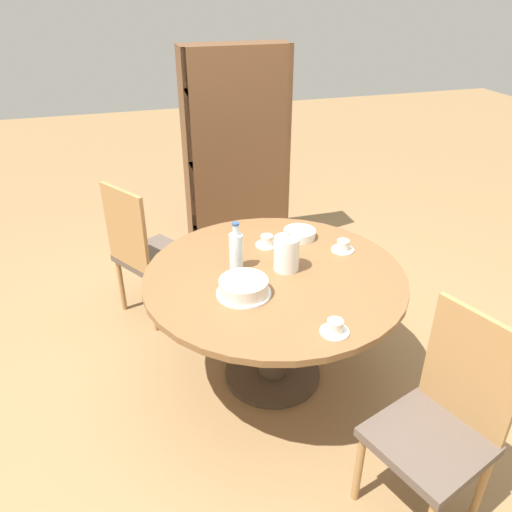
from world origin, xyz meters
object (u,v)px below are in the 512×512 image
at_px(chair_a, 146,250).
at_px(chair_b, 442,420).
at_px(cup_a, 335,328).
at_px(coffee_pot, 287,252).
at_px(cup_b, 267,241).
at_px(bookshelf, 238,153).
at_px(cake_main, 244,287).
at_px(water_bottle, 236,250).
at_px(cup_c, 343,246).

height_order(chair_a, chair_b, same).
bearing_deg(cup_a, chair_a, 116.79).
bearing_deg(coffee_pot, cup_b, 93.88).
xyz_separation_m(bookshelf, cup_a, (-0.15, -2.24, -0.09)).
height_order(bookshelf, coffee_pot, bookshelf).
bearing_deg(cake_main, cup_b, 59.93).
xyz_separation_m(coffee_pot, water_bottle, (-0.25, 0.09, 0.01)).
bearing_deg(water_bottle, coffee_pot, -18.71).
bearing_deg(coffee_pot, bookshelf, 84.09).
height_order(water_bottle, cup_c, water_bottle).
relative_size(chair_a, cup_c, 7.41).
height_order(chair_a, cake_main, chair_a).
xyz_separation_m(water_bottle, cup_a, (0.27, -0.66, -0.08)).
bearing_deg(cup_a, bookshelf, 86.11).
bearing_deg(cup_b, bookshelf, 82.12).
bearing_deg(bookshelf, cup_b, 82.12).
bearing_deg(cup_a, coffee_pot, 91.98).
height_order(coffee_pot, cake_main, coffee_pot).
xyz_separation_m(chair_a, cup_a, (0.70, -1.39, 0.24)).
bearing_deg(cup_b, cup_a, -87.39).
bearing_deg(cup_b, chair_a, 141.20).
xyz_separation_m(coffee_pot, cup_a, (0.02, -0.58, -0.08)).
xyz_separation_m(chair_a, bookshelf, (0.85, 0.85, 0.32)).
distance_m(chair_a, cup_b, 0.88).
bearing_deg(cake_main, water_bottle, 83.32).
xyz_separation_m(bookshelf, cup_c, (0.21, -1.56, -0.09)).
height_order(chair_b, cake_main, chair_b).
height_order(cup_a, cup_b, same).
bearing_deg(cake_main, chair_a, 112.12).
bearing_deg(chair_b, cup_b, 176.47).
xyz_separation_m(water_bottle, cake_main, (-0.03, -0.26, -0.07)).
bearing_deg(chair_a, bookshelf, -77.23).
xyz_separation_m(coffee_pot, cake_main, (-0.28, -0.17, -0.06)).
bearing_deg(chair_b, coffee_pot, 179.55).
bearing_deg(cup_c, chair_a, 146.00).
relative_size(chair_b, cup_c, 7.41).
xyz_separation_m(chair_b, cup_b, (-0.35, 1.27, 0.24)).
bearing_deg(cup_c, water_bottle, -178.65).
xyz_separation_m(bookshelf, water_bottle, (-0.42, -1.58, -0.00)).
xyz_separation_m(chair_a, cake_main, (0.40, -0.99, 0.25)).
xyz_separation_m(bookshelf, coffee_pot, (-0.17, -1.66, -0.01)).
bearing_deg(chair_b, cup_c, 158.55).
relative_size(bookshelf, cup_b, 12.66).
bearing_deg(chair_b, water_bottle, -170.44).
xyz_separation_m(bookshelf, cake_main, (-0.45, -1.83, -0.07)).
distance_m(bookshelf, coffee_pot, 1.67).
bearing_deg(coffee_pot, water_bottle, 161.29).
distance_m(bookshelf, cup_c, 1.58).
height_order(cake_main, cup_c, cake_main).
distance_m(coffee_pot, cake_main, 0.34).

